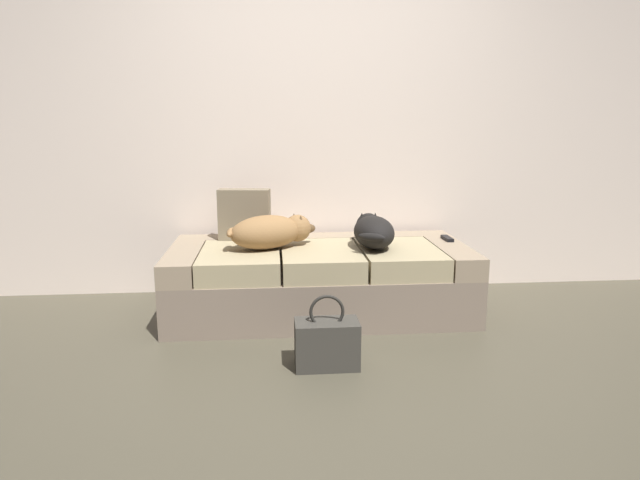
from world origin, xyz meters
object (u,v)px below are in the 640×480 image
object	(u,v)px
dog_dark	(373,231)
tv_remote	(447,238)
handbag	(327,343)
throw_pillow	(244,215)
couch	(319,279)
dog_tan	(272,231)

from	to	relation	value
dog_dark	tv_remote	world-z (taller)	dog_dark
handbag	throw_pillow	bearing A→B (deg)	112.21
tv_remote	handbag	size ratio (longest dim) A/B	0.40
tv_remote	couch	bearing A→B (deg)	-174.06
couch	dog_tan	xyz separation A→B (m)	(-0.30, -0.03, 0.33)
dog_tan	dog_dark	xyz separation A→B (m)	(0.64, -0.01, -0.01)
couch	throw_pillow	bearing A→B (deg)	152.73
dog_tan	dog_dark	world-z (taller)	dog_tan
tv_remote	dog_tan	bearing A→B (deg)	-174.24
tv_remote	handbag	bearing A→B (deg)	-134.74
dog_tan	tv_remote	xyz separation A→B (m)	(1.17, 0.14, -0.10)
dog_tan	throw_pillow	world-z (taller)	throw_pillow
couch	tv_remote	distance (m)	0.91
throw_pillow	handbag	world-z (taller)	throw_pillow
tv_remote	throw_pillow	world-z (taller)	throw_pillow
couch	throw_pillow	size ratio (longest dim) A/B	5.57
couch	dog_dark	bearing A→B (deg)	-7.30
couch	tv_remote	bearing A→B (deg)	7.06
couch	handbag	bearing A→B (deg)	-92.40
handbag	couch	bearing A→B (deg)	87.60
couch	handbag	xyz separation A→B (m)	(-0.04, -0.84, -0.09)
dog_dark	tv_remote	xyz separation A→B (m)	(0.54, 0.15, -0.09)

